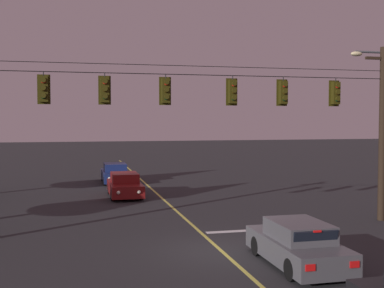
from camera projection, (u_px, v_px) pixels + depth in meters
The scene contains 14 objects.
ground_plane at pixel (221, 251), 16.98m from camera, with size 180.00×180.00×0.00m, color #28282B.
lane_centre_stripe at pixel (170, 205), 26.05m from camera, with size 0.14×60.00×0.01m, color #D1C64C.
stop_bar_paint at pixel (247, 231), 20.08m from camera, with size 3.40×0.36×0.01m, color silver.
signal_span_assembly at pixel (198, 132), 20.03m from camera, with size 18.75×0.32×7.71m.
traffic_light_leftmost at pixel (44, 89), 18.55m from camera, with size 0.48×0.41×1.22m.
traffic_light_left_inner at pixel (105, 90), 19.08m from camera, with size 0.48×0.41×1.22m.
traffic_light_centre at pixel (166, 91), 19.63m from camera, with size 0.48×0.41×1.22m.
traffic_light_right_inner at pixel (233, 92), 20.28m from camera, with size 0.48×0.41×1.22m.
traffic_light_rightmost at pixel (283, 92), 20.79m from camera, with size 0.48×0.41×1.22m.
traffic_light_far_right at pixel (336, 93), 21.35m from camera, with size 0.48×0.41×1.22m.
car_waiting_near_lane at pixel (298, 245), 15.20m from camera, with size 1.80×4.33×1.39m.
car_oncoming_lead at pixel (125, 186), 29.01m from camera, with size 1.80×4.42×1.39m.
car_oncoming_trailing at pixel (115, 174), 35.48m from camera, with size 1.80×4.42×1.39m.
street_lamp_corner at pixel (383, 117), 22.80m from camera, with size 2.11×0.30×7.70m.
Camera 1 is at (-4.86, -16.09, 4.48)m, focal length 46.33 mm.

